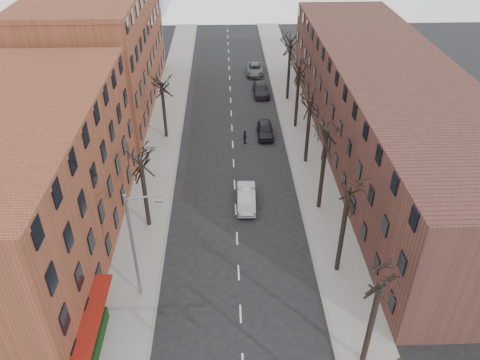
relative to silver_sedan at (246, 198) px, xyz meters
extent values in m
cube|color=gray|center=(-9.00, 14.31, -0.70)|extent=(4.00, 90.00, 0.15)
cube|color=gray|center=(7.00, 14.31, -0.70)|extent=(4.00, 90.00, 0.15)
cube|color=brown|center=(-17.00, -5.69, 5.23)|extent=(12.00, 26.00, 12.00)
cube|color=brown|center=(-17.00, 23.31, 6.23)|extent=(12.00, 28.00, 14.00)
cube|color=#4F2B25|center=(15.00, 9.31, 4.23)|extent=(12.00, 50.00, 10.00)
cube|color=maroon|center=(-10.40, -14.69, -0.77)|extent=(1.20, 7.00, 0.15)
cube|color=black|center=(-10.50, -15.69, -0.12)|extent=(0.80, 6.00, 1.00)
cylinder|color=slate|center=(-8.20, -10.69, 3.73)|extent=(0.20, 0.20, 9.00)
cylinder|color=slate|center=(-7.10, -10.69, 8.03)|extent=(2.39, 0.12, 0.46)
cube|color=slate|center=(-6.10, -10.69, 7.73)|extent=(0.50, 0.22, 0.14)
imported|color=#ACAEB3|center=(0.00, 0.00, 0.00)|extent=(1.76, 4.74, 1.55)
imported|color=black|center=(2.80, 13.23, -0.02)|extent=(1.80, 4.45, 1.51)
imported|color=black|center=(3.19, 25.10, -0.03)|extent=(2.19, 5.19, 1.50)
imported|color=#56595D|center=(2.82, 32.75, -0.05)|extent=(2.63, 5.29, 1.44)
imported|color=black|center=(0.38, 11.55, 0.03)|extent=(0.58, 1.00, 1.60)
camera|label=1|loc=(-1.82, -34.59, 25.28)|focal=35.00mm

